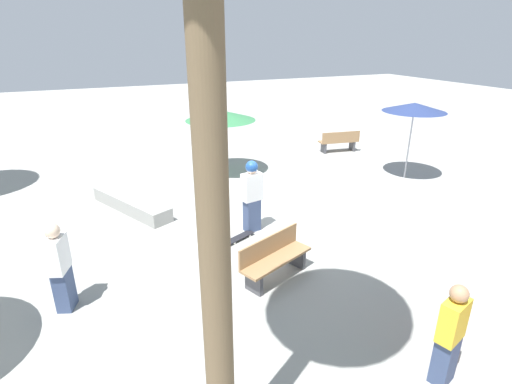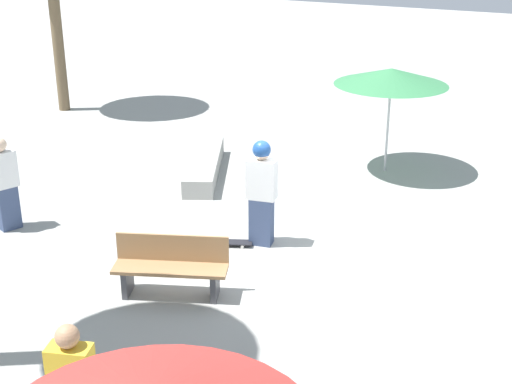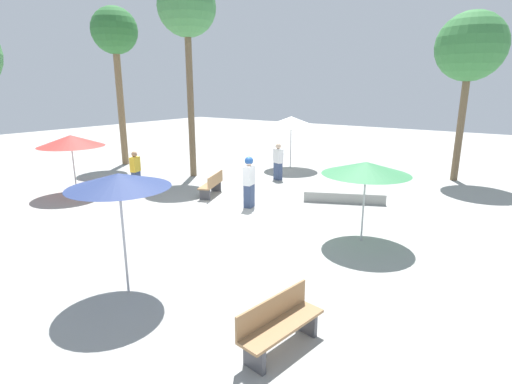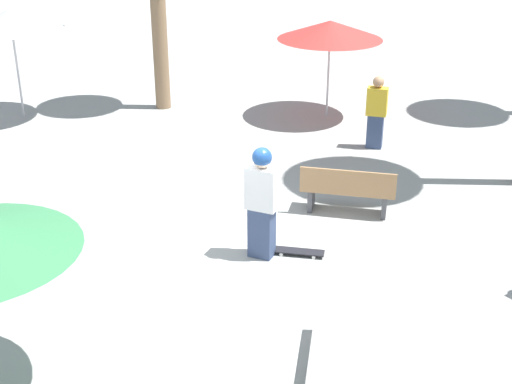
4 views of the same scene
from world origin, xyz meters
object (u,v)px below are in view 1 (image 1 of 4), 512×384
(shade_umbrella_navy, at_px, (414,107))
(bystander_watching, at_px, (60,268))
(skater_main, at_px, (252,194))
(bench_far, at_px, (339,142))
(concrete_ledge, at_px, (131,204))
(shade_umbrella_green, at_px, (220,115))
(skateboard, at_px, (240,237))
(bystander_far, at_px, (450,335))
(bench_near, at_px, (274,258))

(shade_umbrella_navy, height_order, bystander_watching, shade_umbrella_navy)
(skater_main, relative_size, bench_far, 1.06)
(concrete_ledge, relative_size, shade_umbrella_navy, 1.15)
(shade_umbrella_navy, relative_size, shade_umbrella_green, 1.08)
(skater_main, distance_m, skateboard, 1.05)
(bench_far, bearing_deg, skateboard, -131.68)
(shade_umbrella_green, height_order, bystander_watching, shade_umbrella_green)
(skateboard, bearing_deg, bench_far, -163.93)
(skater_main, xyz_separation_m, bystander_watching, (4.10, 1.42, -0.14))
(skater_main, distance_m, bystander_far, 5.23)
(concrete_ledge, relative_size, bench_far, 1.71)
(skater_main, xyz_separation_m, bystander_far, (-0.60, 5.19, -0.18))
(bystander_watching, distance_m, bystander_far, 6.03)
(concrete_ledge, distance_m, bench_near, 4.90)
(shade_umbrella_navy, bearing_deg, bystander_watching, 15.64)
(shade_umbrella_green, relative_size, bystander_far, 1.48)
(skater_main, distance_m, shade_umbrella_green, 4.46)
(bench_near, xyz_separation_m, shade_umbrella_navy, (-6.52, -3.47, 1.88))
(skateboard, height_order, shade_umbrella_green, shade_umbrella_green)
(skater_main, height_order, bystander_far, skater_main)
(shade_umbrella_navy, bearing_deg, bystander_far, 50.23)
(bystander_watching, bearing_deg, skater_main, 129.83)
(skateboard, xyz_separation_m, bystander_far, (-1.05, 4.87, 0.71))
(skater_main, bearing_deg, bench_near, 68.56)
(skateboard, distance_m, bystander_far, 5.03)
(shade_umbrella_navy, bearing_deg, skateboard, 15.10)
(skateboard, distance_m, bench_near, 1.74)
(skater_main, relative_size, shade_umbrella_green, 0.77)
(bench_near, relative_size, bench_far, 1.00)
(shade_umbrella_green, bearing_deg, bench_far, -173.17)
(skateboard, height_order, bench_near, bench_near)
(concrete_ledge, relative_size, bystander_far, 1.84)
(skateboard, xyz_separation_m, concrete_ledge, (2.06, -2.72, 0.13))
(bystander_watching, bearing_deg, bystander_far, 72.00)
(skateboard, distance_m, bench_far, 8.22)
(skateboard, xyz_separation_m, bench_far, (-6.34, -5.22, 0.37))
(concrete_ledge, bearing_deg, bystander_far, 112.28)
(bystander_watching, height_order, bystander_far, bystander_watching)
(shade_umbrella_green, relative_size, bystander_watching, 1.41)
(bench_near, distance_m, bench_far, 9.35)
(bench_near, height_order, shade_umbrella_navy, shade_umbrella_navy)
(shade_umbrella_navy, relative_size, bystander_far, 1.60)
(shade_umbrella_green, xyz_separation_m, bystander_watching, (4.84, 5.69, -1.18))
(bench_far, distance_m, shade_umbrella_green, 5.42)
(concrete_ledge, distance_m, bystander_far, 8.21)
(bench_far, xyz_separation_m, shade_umbrella_green, (5.16, 0.62, 1.56))
(bystander_far, bearing_deg, skateboard, 84.29)
(shade_umbrella_navy, relative_size, bystander_watching, 1.52)
(concrete_ledge, height_order, bystander_watching, bystander_watching)
(concrete_ledge, relative_size, bystander_watching, 1.75)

